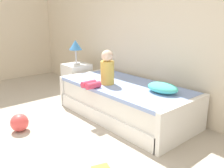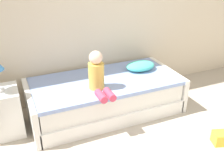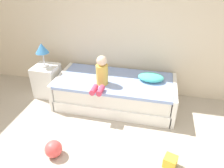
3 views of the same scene
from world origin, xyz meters
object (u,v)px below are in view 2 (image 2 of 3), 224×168
(child_figure, at_px, (98,75))
(pillow, at_px, (140,66))
(nightstand, at_px, (3,112))
(toy_block, at_px, (220,138))
(bed, at_px, (105,96))

(child_figure, height_order, pillow, child_figure)
(nightstand, xyz_separation_m, child_figure, (1.16, -0.25, 0.40))
(toy_block, bearing_deg, bed, 128.93)
(nightstand, bearing_deg, pillow, 2.24)
(toy_block, bearing_deg, nightstand, 151.96)
(pillow, distance_m, toy_block, 1.46)
(bed, relative_size, pillow, 4.80)
(child_figure, distance_m, toy_block, 1.66)
(bed, relative_size, nightstand, 3.52)
(pillow, bearing_deg, bed, -170.66)
(toy_block, bearing_deg, child_figure, 139.74)
(bed, xyz_separation_m, child_figure, (-0.19, -0.23, 0.46))
(child_figure, xyz_separation_m, pillow, (0.79, 0.33, -0.14))
(pillow, bearing_deg, nightstand, -177.76)
(bed, xyz_separation_m, toy_block, (0.99, -1.22, -0.17))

